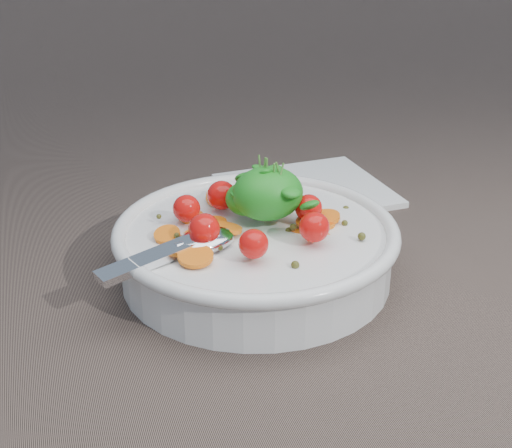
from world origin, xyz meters
name	(u,v)px	position (x,y,z in m)	size (l,w,h in m)	color
ground	(284,271)	(0.00, 0.00, 0.00)	(6.00, 6.00, 0.00)	brown
bowl	(256,246)	(-0.03, 0.00, 0.03)	(0.26, 0.24, 0.10)	white
napkin	(306,190)	(0.08, 0.16, 0.00)	(0.17, 0.15, 0.01)	white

